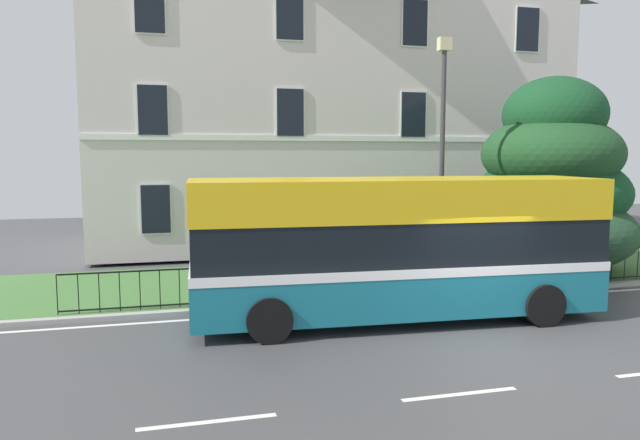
% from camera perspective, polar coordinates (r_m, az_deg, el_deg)
% --- Properties ---
extents(ground_plane, '(60.00, 56.00, 0.18)m').
position_cam_1_polar(ground_plane, '(13.42, 15.30, -10.56)').
color(ground_plane, '#424345').
extents(georgian_townhouse, '(19.31, 8.25, 13.29)m').
position_cam_1_polar(georgian_townhouse, '(26.00, 0.49, 12.93)').
color(georgian_townhouse, silver).
rests_on(georgian_townhouse, ground_plane).
extents(iron_verge_railing, '(18.46, 0.04, 0.97)m').
position_cam_1_polar(iron_verge_railing, '(16.22, 10.08, -5.16)').
color(iron_verge_railing, black).
rests_on(iron_verge_railing, ground_plane).
extents(evergreen_tree, '(5.67, 5.67, 6.15)m').
position_cam_1_polar(evergreen_tree, '(20.18, 21.27, 2.62)').
color(evergreen_tree, '#423328').
rests_on(evergreen_tree, ground_plane).
extents(single_decker_bus, '(9.53, 3.01, 3.29)m').
position_cam_1_polar(single_decker_bus, '(13.73, 7.45, -2.53)').
color(single_decker_bus, '#17697E').
rests_on(single_decker_bus, ground_plane).
extents(street_lamp_post, '(0.36, 0.24, 6.96)m').
position_cam_1_polar(street_lamp_post, '(17.19, 11.75, 7.09)').
color(street_lamp_post, '#333338').
rests_on(street_lamp_post, ground_plane).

